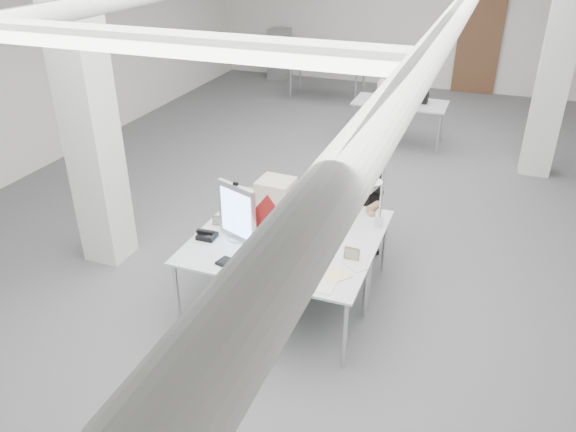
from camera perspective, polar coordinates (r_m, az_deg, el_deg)
name	(u,v)px	position (r m, az deg, el deg)	size (l,w,h in m)	color
room_shell	(352,89)	(7.26, 6.54, 12.65)	(10.04, 14.04, 3.24)	#555658
desk_main	(272,258)	(5.33, -1.64, -4.34)	(1.80, 0.90, 0.03)	silver
desk_second	(303,217)	(6.06, 1.55, -0.07)	(1.80, 0.90, 0.03)	silver
bg_desk_a	(400,103)	(10.19, 11.34, 11.21)	(1.60, 0.80, 0.03)	silver
bg_desk_b	(328,66)	(12.70, 4.04, 14.96)	(1.60, 0.80, 0.03)	silver
filing_cabinet	(279,54)	(14.61, -0.90, 16.17)	(0.45, 0.55, 1.20)	gray
office_chair	(360,208)	(6.64, 7.32, 0.86)	(0.58, 0.58, 1.18)	black
seated_person	(360,185)	(6.46, 7.38, 3.11)	(0.48, 0.60, 0.90)	black
monitor	(237,212)	(5.51, -5.20, 0.36)	(0.48, 0.05, 0.59)	silver
pennant	(263,213)	(5.34, -2.59, 0.26)	(0.43, 0.01, 0.18)	maroon
keyboard	(239,267)	(5.18, -5.03, -5.19)	(0.45, 0.15, 0.02)	black
laptop	(258,278)	(5.02, -3.10, -6.31)	(0.34, 0.22, 0.03)	silver
mouse	(303,281)	(4.97, 1.55, -6.60)	(0.10, 0.06, 0.04)	#B3B2B7
bankers_lamp	(284,225)	(5.52, -0.36, -0.96)	(0.29, 0.11, 0.33)	gold
desk_phone	(207,236)	(5.68, -8.22, -2.01)	(0.18, 0.16, 0.05)	black
picture_frame_left	(219,220)	(5.89, -7.07, -0.45)	(0.13, 0.01, 0.10)	olive
picture_frame_right	(352,253)	(5.30, 6.50, -3.80)	(0.15, 0.01, 0.12)	olive
desk_clock	(327,242)	(5.48, 4.01, -2.67)	(0.10, 0.10, 0.03)	silver
paper_stack_a	(323,282)	(4.98, 3.60, -6.74)	(0.23, 0.33, 0.01)	white
paper_stack_b	(336,276)	(5.08, 4.89, -6.06)	(0.18, 0.26, 0.01)	#FDDD97
paper_stack_c	(355,266)	(5.23, 6.87, -5.02)	(0.21, 0.15, 0.01)	silver
beige_monitor	(276,195)	(6.11, -1.24, 2.15)	(0.37, 0.35, 0.35)	#C2B4A1
architect_lamp	(376,201)	(5.54, 8.96, 1.57)	(0.21, 0.63, 0.81)	#BBBBC0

